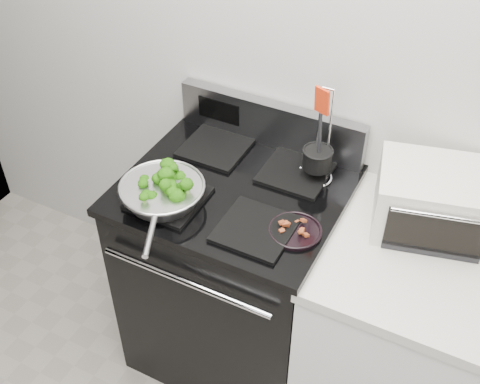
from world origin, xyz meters
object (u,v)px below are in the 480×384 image
Objects in this scene: skillet at (162,192)px; bacon_plate at (295,228)px; gas_range at (235,272)px; utensil_holder at (317,164)px; toaster_oven at (435,201)px.

skillet is 0.47m from bacon_plate.
gas_range reaches higher than skillet.
bacon_plate is at bearing -22.93° from gas_range.
utensil_holder is (0.42, 0.37, 0.02)m from skillet.
gas_range is 6.31× the size of bacon_plate.
bacon_plate is 0.47m from toaster_oven.
gas_range is at bearing 24.20° from skillet.
utensil_holder is at bearing 98.70° from bacon_plate.
skillet is at bearing -171.59° from toaster_oven.
toaster_oven is at bearing 12.32° from gas_range.
gas_range is 0.88m from toaster_oven.
toaster_oven is at bearing 16.59° from utensil_holder.
skillet is 1.17× the size of utensil_holder.
toaster_oven reaches higher than gas_range.
toaster_oven is at bearing -1.78° from skillet.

